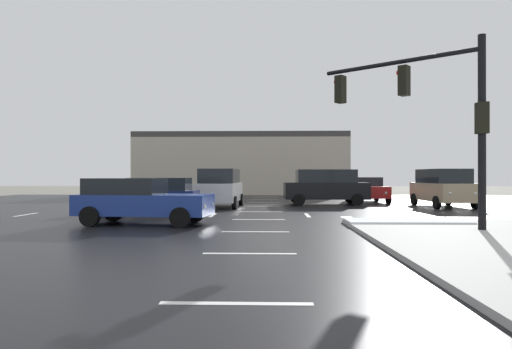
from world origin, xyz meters
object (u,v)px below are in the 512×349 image
(traffic_signal_mast, at_px, (431,103))
(sedan_blue, at_px, (140,200))
(sedan_navy, at_px, (149,195))
(suv_black, at_px, (326,186))
(suv_silver, at_px, (220,187))
(suv_tan, at_px, (443,187))
(sedan_red, at_px, (367,189))

(traffic_signal_mast, relative_size, sedan_blue, 1.20)
(sedan_navy, height_order, suv_black, suv_black)
(sedan_navy, xyz_separation_m, suv_silver, (2.55, 4.93, 0.24))
(sedan_navy, xyz_separation_m, suv_tan, (14.50, 5.49, 0.24))
(sedan_navy, xyz_separation_m, suv_black, (8.46, 7.40, 0.24))
(traffic_signal_mast, relative_size, suv_tan, 1.14)
(traffic_signal_mast, relative_size, sedan_navy, 1.23)
(traffic_signal_mast, bearing_deg, suv_silver, -15.18)
(suv_silver, height_order, sedan_blue, suv_silver)
(traffic_signal_mast, height_order, suv_black, traffic_signal_mast)
(sedan_blue, bearing_deg, sedan_navy, 106.30)
(suv_silver, xyz_separation_m, sedan_blue, (-1.79, -9.17, -0.24))
(suv_black, bearing_deg, traffic_signal_mast, -84.61)
(sedan_navy, relative_size, sedan_blue, 0.98)
(sedan_red, xyz_separation_m, suv_tan, (3.13, -4.52, 0.24))
(suv_black, bearing_deg, sedan_navy, -140.84)
(suv_silver, relative_size, suv_black, 1.00)
(suv_silver, relative_size, sedan_blue, 1.05)
(sedan_navy, distance_m, sedan_blue, 4.31)
(traffic_signal_mast, relative_size, suv_black, 1.14)
(suv_black, relative_size, sedan_red, 1.07)
(sedan_blue, bearing_deg, traffic_signal_mast, -2.58)
(traffic_signal_mast, xyz_separation_m, sedan_blue, (-9.40, 1.44, -3.06))
(sedan_blue, bearing_deg, sedan_red, 59.48)
(sedan_blue, distance_m, suv_tan, 16.84)
(suv_silver, xyz_separation_m, suv_black, (5.91, 2.47, 0.00))
(suv_black, xyz_separation_m, sedan_blue, (-7.70, -11.65, -0.24))
(traffic_signal_mast, xyz_separation_m, sedan_navy, (-10.16, 5.68, -3.06))
(sedan_navy, relative_size, sedan_red, 1.00)
(sedan_red, bearing_deg, sedan_navy, -49.48)
(sedan_navy, xyz_separation_m, sedan_blue, (0.76, -4.24, 0.00))
(traffic_signal_mast, bearing_deg, suv_tan, -72.03)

